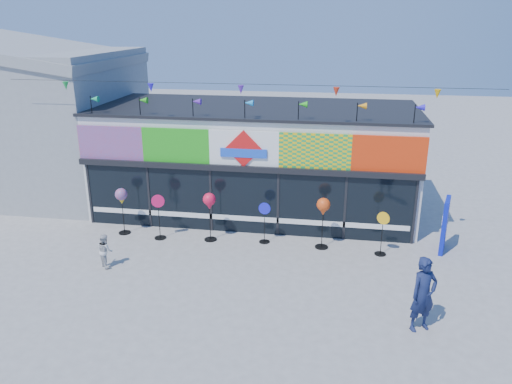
% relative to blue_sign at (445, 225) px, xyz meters
% --- Properties ---
extents(ground, '(80.00, 80.00, 0.00)m').
position_rel_blue_sign_xyz_m(ground, '(-6.70, -2.98, -0.91)').
color(ground, gray).
rests_on(ground, ground).
extents(kite_shop, '(16.00, 5.70, 5.31)m').
position_rel_blue_sign_xyz_m(kite_shop, '(-6.70, 2.96, 1.13)').
color(kite_shop, white).
rests_on(kite_shop, ground).
extents(neighbour_building, '(8.18, 7.20, 6.87)m').
position_rel_blue_sign_xyz_m(neighbour_building, '(-16.70, 4.02, 2.29)').
color(neighbour_building, gray).
rests_on(neighbour_building, ground).
extents(blue_sign, '(0.37, 0.91, 1.82)m').
position_rel_blue_sign_xyz_m(blue_sign, '(0.00, 0.00, 0.00)').
color(blue_sign, '#0B19AC').
rests_on(blue_sign, ground).
extents(spinner_0, '(0.43, 0.43, 1.68)m').
position_rel_blue_sign_xyz_m(spinner_0, '(-10.92, -0.33, 0.43)').
color(spinner_0, black).
rests_on(spinner_0, ground).
extents(spinner_1, '(0.45, 0.41, 1.61)m').
position_rel_blue_sign_xyz_m(spinner_1, '(-9.51, -0.55, -0.06)').
color(spinner_1, black).
rests_on(spinner_1, ground).
extents(spinner_2, '(0.43, 0.43, 1.72)m').
position_rel_blue_sign_xyz_m(spinner_2, '(-7.75, -0.40, 0.46)').
color(spinner_2, black).
rests_on(spinner_2, ground).
extents(spinner_3, '(0.40, 0.37, 1.44)m').
position_rel_blue_sign_xyz_m(spinner_3, '(-5.87, -0.29, -0.15)').
color(spinner_3, black).
rests_on(spinner_3, ground).
extents(spinner_4, '(0.44, 0.44, 1.75)m').
position_rel_blue_sign_xyz_m(spinner_4, '(-3.92, -0.39, 0.49)').
color(spinner_4, black).
rests_on(spinner_4, ground).
extents(spinner_5, '(0.39, 0.38, 1.48)m').
position_rel_blue_sign_xyz_m(spinner_5, '(-2.01, -0.61, -0.13)').
color(spinner_5, black).
rests_on(spinner_5, ground).
extents(adult_man, '(0.84, 0.74, 1.93)m').
position_rel_blue_sign_xyz_m(adult_man, '(-1.35, -4.67, 0.05)').
color(adult_man, '#151E44').
rests_on(adult_man, ground).
extents(child, '(0.58, 0.58, 1.07)m').
position_rel_blue_sign_xyz_m(child, '(-10.44, -2.82, -0.38)').
color(child, '#BCBCBC').
rests_on(child, ground).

